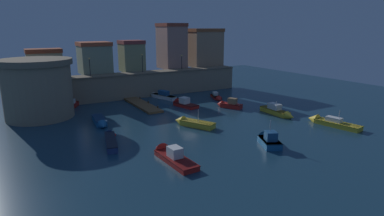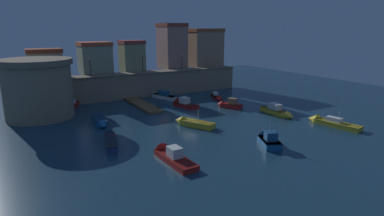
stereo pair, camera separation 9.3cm
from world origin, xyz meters
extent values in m
plane|color=#19384C|center=(0.00, 0.00, 0.00)|extent=(101.67, 101.67, 0.00)
cube|color=gray|center=(0.00, 18.58, 2.20)|extent=(40.33, 3.28, 4.39)
cube|color=#73644F|center=(0.00, 18.58, 4.51)|extent=(40.33, 3.58, 0.24)
cube|color=tan|center=(-16.44, 21.98, 6.53)|extent=(5.55, 3.52, 4.27)
cube|color=brown|center=(-16.44, 21.98, 9.01)|extent=(5.78, 3.66, 0.70)
cube|color=gray|center=(-7.66, 22.96, 6.99)|extent=(5.48, 5.48, 5.19)
cube|color=#B14D30|center=(-7.66, 22.96, 9.93)|extent=(5.70, 5.70, 0.70)
cube|color=#8E8F62|center=(-0.56, 22.35, 7.08)|extent=(4.22, 4.26, 5.38)
cube|color=brown|center=(-0.56, 22.35, 10.12)|extent=(4.39, 4.43, 0.70)
cube|color=tan|center=(8.63, 23.13, 8.73)|extent=(4.67, 5.81, 8.68)
cube|color=brown|center=(8.63, 23.13, 13.42)|extent=(4.85, 6.04, 0.70)
cube|color=#A47E5E|center=(16.61, 22.73, 8.19)|extent=(7.01, 5.01, 7.59)
cube|color=brown|center=(16.61, 22.73, 12.34)|extent=(7.29, 5.21, 0.70)
cylinder|color=gray|center=(-18.69, 11.54, 3.89)|extent=(9.35, 9.35, 7.77)
cylinder|color=#776852|center=(-18.69, 11.54, 8.17)|extent=(10.09, 10.09, 0.80)
cube|color=brown|center=(-3.07, 11.00, 0.18)|extent=(2.47, 11.89, 0.35)
cylinder|color=#4D3620|center=(-1.95, 14.96, 0.35)|extent=(0.20, 0.20, 0.70)
cylinder|color=#4D3620|center=(-1.95, 11.00, 0.35)|extent=(0.20, 0.20, 0.70)
cylinder|color=#4D3620|center=(-1.95, 7.03, 0.35)|extent=(0.20, 0.20, 0.70)
cylinder|color=black|center=(-9.61, 18.58, 6.07)|extent=(0.12, 0.12, 2.87)
sphere|color=#F9D172|center=(-9.61, 18.58, 7.65)|extent=(0.32, 0.32, 0.32)
cylinder|color=black|center=(0.17, 18.58, 6.20)|extent=(0.12, 0.12, 3.14)
sphere|color=#F9D172|center=(0.17, 18.58, 7.92)|extent=(0.32, 0.32, 0.32)
cylinder|color=black|center=(8.60, 18.58, 5.94)|extent=(0.12, 0.12, 2.62)
sphere|color=#F9D172|center=(8.60, 18.58, 7.40)|extent=(0.32, 0.32, 0.32)
cube|color=gold|center=(12.65, -4.05, 0.37)|extent=(1.65, 5.39, 0.73)
cone|color=gold|center=(12.50, -7.36, 0.37)|extent=(1.41, 1.46, 1.34)
cube|color=brown|center=(12.65, -4.05, 0.69)|extent=(1.69, 5.50, 0.08)
cube|color=silver|center=(12.65, -3.98, 1.16)|extent=(1.26, 2.08, 0.86)
cylinder|color=#B2B2B7|center=(12.63, -4.35, 1.37)|extent=(0.08, 0.08, 1.28)
cube|color=red|center=(3.01, 6.68, 0.27)|extent=(2.79, 4.77, 0.54)
cone|color=red|center=(2.37, 9.42, 0.27)|extent=(1.98, 1.61, 1.74)
cube|color=#450D0E|center=(3.01, 6.68, 0.50)|extent=(2.85, 4.87, 0.08)
cube|color=silver|center=(2.92, 7.04, 1.05)|extent=(1.54, 1.70, 1.01)
cube|color=#99B7C6|center=(2.76, 7.75, 1.10)|extent=(1.10, 0.31, 0.61)
cube|color=gold|center=(-1.04, -3.88, 0.37)|extent=(3.56, 4.94, 0.74)
cone|color=gold|center=(-2.39, -1.22, 0.37)|extent=(1.94, 1.86, 1.51)
cube|color=#776211|center=(-1.04, -3.88, 0.70)|extent=(3.63, 5.04, 0.08)
cylinder|color=#B2B2B7|center=(-0.98, -3.99, 1.57)|extent=(0.08, 0.08, 1.68)
cube|color=#195689|center=(-11.93, 4.45, 0.38)|extent=(1.77, 4.73, 0.76)
cone|color=#195689|center=(-12.19, 1.55, 0.38)|extent=(1.41, 1.40, 1.31)
cube|color=#0B274A|center=(-11.93, 4.45, 0.72)|extent=(1.81, 4.82, 0.08)
cube|color=#195689|center=(2.28, -14.05, 0.38)|extent=(2.99, 3.79, 0.75)
cone|color=#195689|center=(3.12, -12.13, 0.38)|extent=(1.93, 1.54, 1.70)
cube|color=#0F314D|center=(2.28, -14.05, 0.71)|extent=(3.05, 3.87, 0.08)
cube|color=navy|center=(2.16, -14.32, 1.26)|extent=(1.60, 1.63, 1.01)
cube|color=#99B7C6|center=(2.41, -13.74, 1.31)|extent=(1.01, 0.49, 0.61)
cylinder|color=#B2B2B7|center=(2.28, -14.06, 1.87)|extent=(0.08, 0.08, 2.23)
cube|color=navy|center=(-13.02, -4.98, 0.37)|extent=(2.33, 5.84, 0.73)
cone|color=navy|center=(-12.26, -1.55, 0.37)|extent=(1.34, 1.60, 1.06)
cube|color=black|center=(-13.02, -4.98, 0.69)|extent=(2.38, 5.96, 0.08)
cube|color=red|center=(-8.91, -12.97, 0.27)|extent=(2.10, 5.92, 0.54)
cone|color=red|center=(-9.09, -9.41, 0.27)|extent=(1.77, 1.49, 1.70)
cube|color=maroon|center=(-8.91, -12.97, 0.50)|extent=(2.14, 6.03, 0.08)
cube|color=silver|center=(-8.92, -12.81, 1.05)|extent=(1.20, 1.53, 1.02)
cube|color=red|center=(9.13, 2.30, 0.36)|extent=(2.83, 3.72, 0.72)
cone|color=red|center=(8.13, 4.23, 0.36)|extent=(1.61, 1.47, 1.31)
cube|color=#5C0C0B|center=(9.13, 2.30, 0.68)|extent=(2.88, 3.79, 0.08)
cube|color=olive|center=(9.22, 2.12, 1.19)|extent=(1.46, 1.65, 0.94)
cube|color=#99B7C6|center=(8.90, 2.73, 1.23)|extent=(0.77, 0.44, 0.56)
cube|color=red|center=(11.19, 9.83, 0.23)|extent=(2.51, 4.02, 0.47)
cone|color=red|center=(10.38, 7.58, 0.23)|extent=(1.52, 1.42, 1.23)
cube|color=#5B0D0D|center=(11.19, 9.83, 0.43)|extent=(2.56, 4.11, 0.08)
cube|color=silver|center=(11.36, 10.31, 0.77)|extent=(1.17, 1.45, 0.61)
cube|color=gold|center=(15.16, -13.21, 0.31)|extent=(2.70, 6.12, 0.62)
cone|color=gold|center=(14.53, -9.65, 0.31)|extent=(1.82, 1.66, 1.60)
cube|color=#666D14|center=(15.16, -13.21, 0.58)|extent=(2.75, 6.24, 0.08)
cube|color=silver|center=(15.06, -12.65, 0.91)|extent=(1.37, 2.18, 0.58)
cube|color=#99B7C6|center=(14.88, -11.64, 0.94)|extent=(0.92, 0.22, 0.35)
cylinder|color=#B2B2B7|center=(15.17, -13.29, 1.46)|extent=(0.08, 0.08, 1.69)
cube|color=red|center=(-14.13, 14.80, 0.34)|extent=(3.98, 5.83, 0.69)
cone|color=red|center=(-15.83, 11.63, 0.34)|extent=(1.79, 1.84, 1.28)
cube|color=#490E0D|center=(-14.13, 14.80, 0.65)|extent=(4.06, 5.95, 0.08)
cube|color=silver|center=(-13.91, 15.20, 1.06)|extent=(1.97, 2.43, 0.73)
cube|color=white|center=(2.44, 14.21, 0.36)|extent=(2.92, 5.53, 0.72)
cone|color=white|center=(1.29, 17.39, 0.36)|extent=(1.47, 1.68, 1.06)
cube|color=#717452|center=(2.44, 14.21, 0.68)|extent=(2.98, 5.64, 0.08)
cube|color=navy|center=(2.45, 14.19, 1.14)|extent=(1.61, 2.34, 0.84)
cube|color=#99B7C6|center=(2.08, 15.20, 1.18)|extent=(0.81, 0.34, 0.50)
sphere|color=red|center=(-11.89, -1.93, 0.00)|extent=(0.72, 0.72, 0.72)
camera|label=1|loc=(-22.12, -39.21, 12.83)|focal=30.17mm
camera|label=2|loc=(-22.04, -39.25, 12.83)|focal=30.17mm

